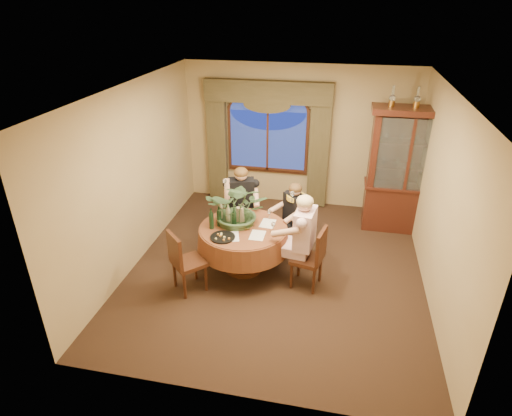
% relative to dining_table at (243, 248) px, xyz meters
% --- Properties ---
extents(floor, '(5.00, 5.00, 0.00)m').
position_rel_dining_table_xyz_m(floor, '(0.51, 0.13, -0.38)').
color(floor, black).
rests_on(floor, ground).
extents(wall_back, '(4.50, 0.00, 4.50)m').
position_rel_dining_table_xyz_m(wall_back, '(0.51, 2.63, 1.02)').
color(wall_back, tan).
rests_on(wall_back, ground).
extents(wall_right, '(0.00, 5.00, 5.00)m').
position_rel_dining_table_xyz_m(wall_right, '(2.76, 0.13, 1.02)').
color(wall_right, tan).
rests_on(wall_right, ground).
extents(ceiling, '(5.00, 5.00, 0.00)m').
position_rel_dining_table_xyz_m(ceiling, '(0.51, 0.13, 2.42)').
color(ceiling, white).
rests_on(ceiling, wall_back).
extents(window, '(1.62, 0.10, 1.32)m').
position_rel_dining_table_xyz_m(window, '(-0.09, 2.56, 0.92)').
color(window, navy).
rests_on(window, wall_back).
extents(arched_transom, '(1.60, 0.06, 0.44)m').
position_rel_dining_table_xyz_m(arched_transom, '(-0.09, 2.56, 1.71)').
color(arched_transom, navy).
rests_on(arched_transom, wall_back).
extents(drapery_left, '(0.38, 0.14, 2.32)m').
position_rel_dining_table_xyz_m(drapery_left, '(-1.12, 2.51, 0.80)').
color(drapery_left, '#403820').
rests_on(drapery_left, floor).
extents(drapery_right, '(0.38, 0.14, 2.32)m').
position_rel_dining_table_xyz_m(drapery_right, '(0.94, 2.51, 0.80)').
color(drapery_right, '#403820').
rests_on(drapery_right, floor).
extents(swag_valance, '(2.45, 0.16, 0.42)m').
position_rel_dining_table_xyz_m(swag_valance, '(-0.09, 2.48, 1.90)').
color(swag_valance, '#403820').
rests_on(swag_valance, wall_back).
extents(dining_table, '(1.76, 1.76, 0.75)m').
position_rel_dining_table_xyz_m(dining_table, '(0.00, 0.00, 0.00)').
color(dining_table, maroon).
rests_on(dining_table, floor).
extents(china_cabinet, '(1.39, 0.55, 2.25)m').
position_rel_dining_table_xyz_m(china_cabinet, '(2.49, 1.88, 0.75)').
color(china_cabinet, '#331611').
rests_on(china_cabinet, floor).
extents(oil_lamp_left, '(0.11, 0.11, 0.34)m').
position_rel_dining_table_xyz_m(oil_lamp_left, '(2.10, 1.88, 2.05)').
color(oil_lamp_left, '#A5722D').
rests_on(oil_lamp_left, china_cabinet).
extents(oil_lamp_center, '(0.11, 0.11, 0.34)m').
position_rel_dining_table_xyz_m(oil_lamp_center, '(2.49, 1.88, 2.05)').
color(oil_lamp_center, '#A5722D').
rests_on(oil_lamp_center, china_cabinet).
extents(oil_lamp_right, '(0.11, 0.11, 0.34)m').
position_rel_dining_table_xyz_m(oil_lamp_right, '(2.88, 1.88, 2.05)').
color(oil_lamp_right, '#A5722D').
rests_on(oil_lamp_right, china_cabinet).
extents(chair_right, '(0.50, 0.50, 0.96)m').
position_rel_dining_table_xyz_m(chair_right, '(1.01, -0.22, 0.10)').
color(chair_right, black).
rests_on(chair_right, floor).
extents(chair_back_right, '(0.59, 0.59, 0.96)m').
position_rel_dining_table_xyz_m(chair_back_right, '(0.69, 0.75, 0.10)').
color(chair_back_right, black).
rests_on(chair_back_right, floor).
extents(chair_back, '(0.51, 0.51, 0.96)m').
position_rel_dining_table_xyz_m(chair_back, '(-0.25, 1.00, 0.10)').
color(chair_back, black).
rests_on(chair_back, floor).
extents(chair_front_left, '(0.59, 0.59, 0.96)m').
position_rel_dining_table_xyz_m(chair_front_left, '(-0.65, -0.65, 0.10)').
color(chair_front_left, black).
rests_on(chair_front_left, floor).
extents(person_pink, '(0.53, 0.57, 1.43)m').
position_rel_dining_table_xyz_m(person_pink, '(0.94, -0.13, 0.34)').
color(person_pink, beige).
rests_on(person_pink, floor).
extents(person_back, '(0.60, 0.57, 1.38)m').
position_rel_dining_table_xyz_m(person_back, '(-0.23, 0.87, 0.32)').
color(person_back, black).
rests_on(person_back, floor).
extents(person_scarf, '(0.61, 0.61, 1.26)m').
position_rel_dining_table_xyz_m(person_scarf, '(0.71, 0.68, 0.25)').
color(person_scarf, black).
rests_on(person_scarf, floor).
extents(stoneware_vase, '(0.15, 0.15, 0.27)m').
position_rel_dining_table_xyz_m(stoneware_vase, '(-0.08, 0.12, 0.51)').
color(stoneware_vase, gray).
rests_on(stoneware_vase, dining_table).
extents(centerpiece_plant, '(0.94, 1.05, 0.82)m').
position_rel_dining_table_xyz_m(centerpiece_plant, '(-0.09, 0.15, 0.98)').
color(centerpiece_plant, '#385533').
rests_on(centerpiece_plant, dining_table).
extents(olive_bowl, '(0.14, 0.14, 0.05)m').
position_rel_dining_table_xyz_m(olive_bowl, '(0.06, -0.02, 0.40)').
color(olive_bowl, '#4F5628').
rests_on(olive_bowl, dining_table).
extents(cheese_platter, '(0.37, 0.37, 0.02)m').
position_rel_dining_table_xyz_m(cheese_platter, '(-0.22, -0.36, 0.39)').
color(cheese_platter, black).
rests_on(cheese_platter, dining_table).
extents(wine_bottle_0, '(0.07, 0.07, 0.33)m').
position_rel_dining_table_xyz_m(wine_bottle_0, '(-0.13, -0.03, 0.54)').
color(wine_bottle_0, black).
rests_on(wine_bottle_0, dining_table).
extents(wine_bottle_1, '(0.07, 0.07, 0.33)m').
position_rel_dining_table_xyz_m(wine_bottle_1, '(-0.37, -0.02, 0.54)').
color(wine_bottle_1, black).
rests_on(wine_bottle_1, dining_table).
extents(wine_bottle_2, '(0.07, 0.07, 0.33)m').
position_rel_dining_table_xyz_m(wine_bottle_2, '(-0.46, -0.12, 0.54)').
color(wine_bottle_2, black).
rests_on(wine_bottle_2, dining_table).
extents(wine_bottle_3, '(0.07, 0.07, 0.33)m').
position_rel_dining_table_xyz_m(wine_bottle_3, '(-0.28, 0.16, 0.54)').
color(wine_bottle_3, black).
rests_on(wine_bottle_3, dining_table).
extents(wine_bottle_4, '(0.07, 0.07, 0.33)m').
position_rel_dining_table_xyz_m(wine_bottle_4, '(-0.39, 0.14, 0.54)').
color(wine_bottle_4, tan).
rests_on(wine_bottle_4, dining_table).
extents(wine_bottle_5, '(0.07, 0.07, 0.33)m').
position_rel_dining_table_xyz_m(wine_bottle_5, '(-0.25, 0.05, 0.54)').
color(wine_bottle_5, tan).
rests_on(wine_bottle_5, dining_table).
extents(tasting_paper_0, '(0.21, 0.30, 0.00)m').
position_rel_dining_table_xyz_m(tasting_paper_0, '(0.26, -0.20, 0.38)').
color(tasting_paper_0, white).
rests_on(tasting_paper_0, dining_table).
extents(tasting_paper_1, '(0.23, 0.31, 0.00)m').
position_rel_dining_table_xyz_m(tasting_paper_1, '(0.35, 0.19, 0.38)').
color(tasting_paper_1, white).
rests_on(tasting_paper_1, dining_table).
extents(tasting_paper_2, '(0.29, 0.35, 0.00)m').
position_rel_dining_table_xyz_m(tasting_paper_2, '(-0.10, -0.31, 0.38)').
color(tasting_paper_2, white).
rests_on(tasting_paper_2, dining_table).
extents(wine_glass_person_pink, '(0.07, 0.07, 0.18)m').
position_rel_dining_table_xyz_m(wine_glass_person_pink, '(0.47, -0.06, 0.46)').
color(wine_glass_person_pink, silver).
rests_on(wine_glass_person_pink, dining_table).
extents(wine_glass_person_back, '(0.07, 0.07, 0.18)m').
position_rel_dining_table_xyz_m(wine_glass_person_back, '(-0.12, 0.46, 0.46)').
color(wine_glass_person_back, silver).
rests_on(wine_glass_person_back, dining_table).
extents(wine_glass_person_scarf, '(0.07, 0.07, 0.18)m').
position_rel_dining_table_xyz_m(wine_glass_person_scarf, '(0.34, 0.33, 0.46)').
color(wine_glass_person_scarf, silver).
rests_on(wine_glass_person_scarf, dining_table).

